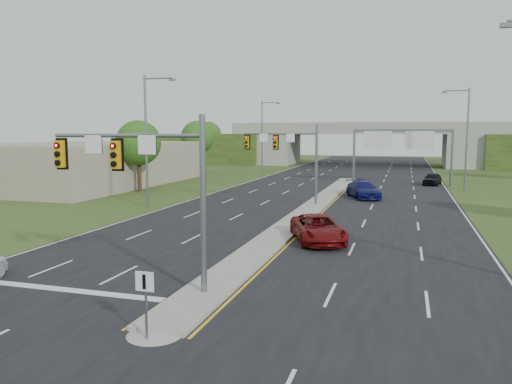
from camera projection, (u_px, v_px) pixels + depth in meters
The scene contains 22 objects.
ground at pixel (204, 296), 19.43m from camera, with size 240.00×240.00×0.00m, color #2C3F16.
road at pixel (332, 192), 52.71m from camera, with size 24.00×160.00×0.02m, color black.
median at pixel (312, 208), 41.29m from camera, with size 2.00×54.00×0.16m, color gray.
median_nose at pixel (155, 332), 15.62m from camera, with size 2.00×2.00×0.16m, color gray.
lane_markings at pixel (317, 199), 47.09m from camera, with size 23.72×160.00×0.01m.
signal_mast_near at pixel (148, 174), 19.44m from camera, with size 6.62×0.60×7.00m.
signal_mast_far at pixel (290, 151), 43.21m from camera, with size 6.62×0.60×7.00m.
keep_right_sign at pixel (145, 294), 14.95m from camera, with size 0.60×0.13×2.20m.
sign_gantry at pixel (401, 141), 59.60m from camera, with size 11.58×0.44×6.67m.
overpass at pixel (366, 147), 95.07m from camera, with size 80.00×14.00×8.10m.
lightpole_l_mid at pixel (148, 135), 41.52m from camera, with size 2.85×0.25×11.00m.
lightpole_l_far at pixel (263, 134), 74.80m from camera, with size 2.85×0.25×11.00m.
lightpole_r_far at pixel (465, 134), 52.93m from camera, with size 2.85×0.25×11.00m.
tree_l_near at pixel (138, 143), 53.06m from camera, with size 4.80×4.80×7.60m.
tree_l_mid at pixel (198, 137), 77.93m from camera, with size 5.20×5.20×8.12m.
tree_back_a at pixel (209, 134), 118.98m from camera, with size 6.00×6.00×8.85m.
tree_back_b at pixel (265, 136), 115.01m from camera, with size 5.60×5.60×8.32m.
tree_back_c at pixel (492, 136), 101.28m from camera, with size 5.60×5.60×8.32m.
commercial_building at pixel (87, 164), 60.99m from camera, with size 18.00×30.00×5.00m, color gray.
car_far_a at pixel (318, 229), 28.85m from camera, with size 2.54×5.51×1.53m, color #680A0C.
car_far_b at pixel (363, 190), 48.03m from camera, with size 2.24×5.52×1.60m, color #0D0F50.
car_far_c at pixel (432, 179), 60.01m from camera, with size 1.74×4.32×1.47m, color black.
Camera 1 is at (7.35, -17.43, 6.33)m, focal length 35.00 mm.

